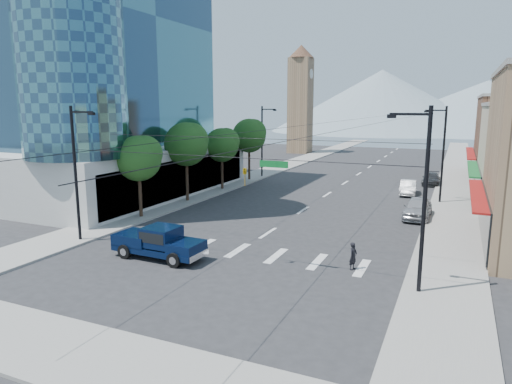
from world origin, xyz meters
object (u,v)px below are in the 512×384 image
pedestrian (353,256)px  parked_car_far (431,179)px  parked_car_mid (408,188)px  parked_car_near (418,208)px  pickup_truck (158,242)px

pedestrian → parked_car_far: (2.24, 31.70, -0.10)m
parked_car_mid → parked_car_far: parked_car_mid is taller
parked_car_far → pedestrian: bearing=-94.8°
parked_car_mid → parked_car_near: bearing=-83.8°
pedestrian → parked_car_near: (2.24, 13.90, 0.08)m
pickup_truck → parked_car_near: (13.30, 16.66, -0.16)m
parked_car_mid → pickup_truck: bearing=-116.7°
parked_car_far → pickup_truck: bearing=-111.9°
parked_car_near → pedestrian: bearing=-98.1°
pedestrian → parked_car_mid: size_ratio=0.35×
parked_car_far → parked_car_mid: bearing=-104.4°
parked_car_near → parked_car_mid: 10.54m
pickup_truck → pedestrian: bearing=16.0°
pedestrian → parked_car_mid: pedestrian is taller
pickup_truck → parked_car_far: (13.30, 34.47, -0.33)m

